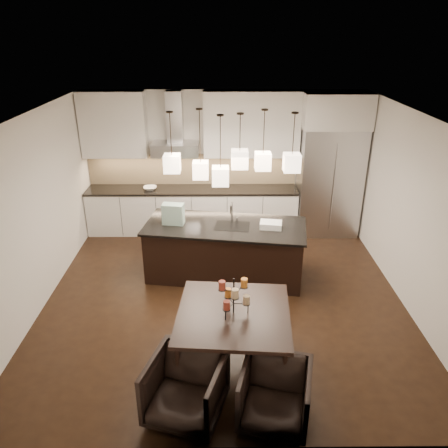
{
  "coord_description": "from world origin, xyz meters",
  "views": [
    {
      "loc": [
        -0.05,
        -5.84,
        3.89
      ],
      "look_at": [
        0.0,
        0.2,
        1.15
      ],
      "focal_mm": 35.0,
      "sensor_mm": 36.0,
      "label": 1
    }
  ],
  "objects_px": {
    "dining_table": "(233,339)",
    "island_body": "(225,251)",
    "armchair_left": "(186,389)",
    "refrigerator": "(329,182)",
    "armchair_right": "(275,395)"
  },
  "relations": [
    {
      "from": "dining_table",
      "to": "island_body",
      "type": "bearing_deg",
      "value": 96.5
    },
    {
      "from": "dining_table",
      "to": "armchair_left",
      "type": "bearing_deg",
      "value": -120.58
    },
    {
      "from": "refrigerator",
      "to": "armchair_left",
      "type": "distance_m",
      "value": 5.38
    },
    {
      "from": "armchair_left",
      "to": "island_body",
      "type": "bearing_deg",
      "value": 98.23
    },
    {
      "from": "refrigerator",
      "to": "dining_table",
      "type": "relative_size",
      "value": 1.62
    },
    {
      "from": "island_body",
      "to": "armchair_left",
      "type": "distance_m",
      "value": 2.99
    },
    {
      "from": "refrigerator",
      "to": "island_body",
      "type": "height_order",
      "value": "refrigerator"
    },
    {
      "from": "island_body",
      "to": "dining_table",
      "type": "relative_size",
      "value": 1.91
    },
    {
      "from": "armchair_left",
      "to": "armchair_right",
      "type": "relative_size",
      "value": 1.07
    },
    {
      "from": "dining_table",
      "to": "armchair_right",
      "type": "bearing_deg",
      "value": -58.83
    },
    {
      "from": "refrigerator",
      "to": "island_body",
      "type": "relative_size",
      "value": 0.85
    },
    {
      "from": "armchair_left",
      "to": "armchair_right",
      "type": "xyz_separation_m",
      "value": [
        0.95,
        -0.07,
        -0.02
      ]
    },
    {
      "from": "island_body",
      "to": "dining_table",
      "type": "height_order",
      "value": "island_body"
    },
    {
      "from": "island_body",
      "to": "armchair_right",
      "type": "relative_size",
      "value": 3.41
    },
    {
      "from": "refrigerator",
      "to": "armchair_left",
      "type": "xyz_separation_m",
      "value": [
        -2.53,
        -4.7,
        -0.71
      ]
    }
  ]
}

